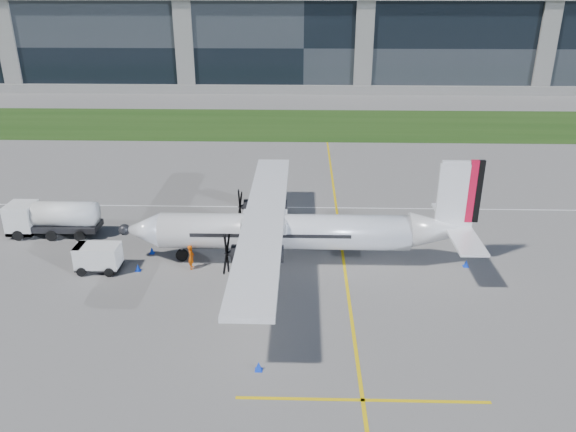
# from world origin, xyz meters

# --- Properties ---
(ground) EXTENTS (400.00, 400.00, 0.00)m
(ground) POSITION_xyz_m (0.00, 40.00, 0.00)
(ground) COLOR slate
(ground) RESTS_ON ground
(grass_strip) EXTENTS (400.00, 18.00, 0.04)m
(grass_strip) POSITION_xyz_m (0.00, 48.00, 0.02)
(grass_strip) COLOR #1C3C10
(grass_strip) RESTS_ON ground
(terminal_building) EXTENTS (120.00, 20.00, 15.00)m
(terminal_building) POSITION_xyz_m (0.00, 80.00, 7.50)
(terminal_building) COLOR black
(terminal_building) RESTS_ON ground
(tree_line) EXTENTS (400.00, 6.00, 6.00)m
(tree_line) POSITION_xyz_m (0.00, 140.00, 3.00)
(tree_line) COLOR black
(tree_line) RESTS_ON ground
(yellow_taxiway_centerline) EXTENTS (0.20, 70.00, 0.01)m
(yellow_taxiway_centerline) POSITION_xyz_m (3.00, 10.00, 0.01)
(yellow_taxiway_centerline) COLOR yellow
(yellow_taxiway_centerline) RESTS_ON ground
(turboprop_aircraft) EXTENTS (24.18, 25.08, 7.52)m
(turboprop_aircraft) POSITION_xyz_m (-0.26, 7.87, 3.76)
(turboprop_aircraft) COLOR white
(turboprop_aircraft) RESTS_ON ground
(fuel_tanker_truck) EXTENTS (7.23, 2.35, 2.71)m
(fuel_tanker_truck) POSITION_xyz_m (-19.46, 11.86, 1.36)
(fuel_tanker_truck) COLOR silver
(fuel_tanker_truck) RESTS_ON ground
(baggage_tug) EXTENTS (3.09, 1.85, 1.85)m
(baggage_tug) POSITION_xyz_m (-13.64, 6.30, 0.93)
(baggage_tug) COLOR silver
(baggage_tug) RESTS_ON ground
(ground_crew_person) EXTENTS (0.61, 0.83, 1.97)m
(ground_crew_person) POSITION_xyz_m (-7.44, 6.75, 0.98)
(ground_crew_person) COLOR #F25907
(ground_crew_person) RESTS_ON ground
(safety_cone_tail) EXTENTS (0.36, 0.36, 0.50)m
(safety_cone_tail) POSITION_xyz_m (11.35, 7.51, 0.25)
(safety_cone_tail) COLOR #0C35D2
(safety_cone_tail) RESTS_ON ground
(safety_cone_nose_port) EXTENTS (0.36, 0.36, 0.50)m
(safety_cone_nose_port) POSITION_xyz_m (-11.01, 6.29, 0.25)
(safety_cone_nose_port) COLOR #0C35D2
(safety_cone_nose_port) RESTS_ON ground
(safety_cone_stbdwing) EXTENTS (0.36, 0.36, 0.50)m
(safety_cone_stbdwing) POSITION_xyz_m (-2.26, 20.46, 0.25)
(safety_cone_stbdwing) COLOR #0C35D2
(safety_cone_stbdwing) RESTS_ON ground
(safety_cone_nose_stbd) EXTENTS (0.36, 0.36, 0.50)m
(safety_cone_nose_stbd) POSITION_xyz_m (-10.72, 8.90, 0.25)
(safety_cone_nose_stbd) COLOR #0C35D2
(safety_cone_nose_stbd) RESTS_ON ground
(safety_cone_portwing) EXTENTS (0.36, 0.36, 0.50)m
(safety_cone_portwing) POSITION_xyz_m (-2.06, -3.95, 0.25)
(safety_cone_portwing) COLOR #0C35D2
(safety_cone_portwing) RESTS_ON ground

